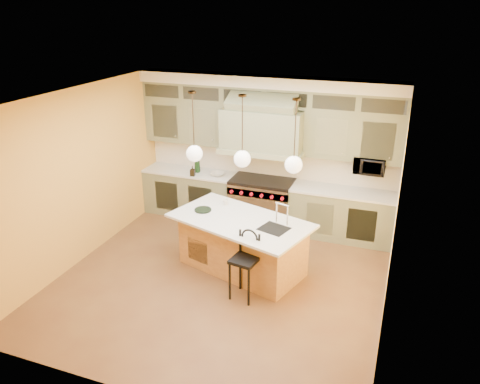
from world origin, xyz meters
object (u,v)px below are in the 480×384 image
at_px(kitchen_island, 242,243).
at_px(range, 262,202).
at_px(microwave, 370,165).
at_px(counter_stool, 245,261).

bearing_deg(kitchen_island, range, 113.92).
bearing_deg(microwave, counter_stool, -119.74).
relative_size(range, counter_stool, 1.13).
relative_size(kitchen_island, microwave, 4.55).
height_order(range, counter_stool, counter_stool).
bearing_deg(counter_stool, range, 110.82).
xyz_separation_m(counter_stool, microwave, (1.44, 2.52, 0.85)).
height_order(kitchen_island, microwave, microwave).
bearing_deg(range, microwave, 3.12).
relative_size(kitchen_island, counter_stool, 2.31).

